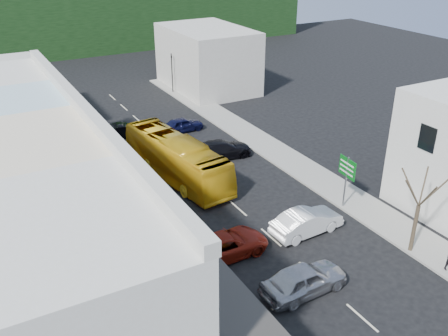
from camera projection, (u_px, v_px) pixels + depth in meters
ground at (271, 237)px, 30.67m from camera, size 120.00×120.00×0.00m
sidewalk_left at (104, 196)px, 35.27m from camera, size 3.00×52.00×0.15m
sidewalk_right at (279, 154)px, 41.78m from camera, size 3.00×52.00×0.15m
shopfront_row at (34, 193)px, 27.45m from camera, size 8.25×30.00×8.00m
distant_block_right at (207, 59)px, 57.57m from camera, size 8.00×12.00×7.00m
hillside at (35, 1)px, 78.42m from camera, size 80.00×26.00×14.00m
bus at (176, 159)px, 37.39m from camera, size 3.94×11.82×3.10m
car_silver at (304, 281)px, 25.78m from camera, size 4.45×1.93×1.40m
car_white at (307, 223)px, 30.84m from camera, size 4.50×2.05×1.40m
car_red at (226, 245)px, 28.71m from camera, size 4.65×2.02×1.40m
car_black_near at (221, 150)px, 40.93m from camera, size 4.61×2.13×1.40m
car_navy_mid at (182, 124)px, 46.23m from camera, size 4.51×2.08×1.40m
car_black_far at (124, 131)px, 44.81m from camera, size 4.59×2.35×1.40m
pedestrian_left at (124, 238)px, 28.81m from camera, size 0.51×0.67×1.70m
direction_sign at (346, 183)px, 33.11m from camera, size 0.51×1.73×3.77m
street_tree at (419, 206)px, 27.94m from camera, size 3.09×3.09×6.24m
traffic_signal at (172, 74)px, 56.32m from camera, size 1.01×1.19×4.57m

